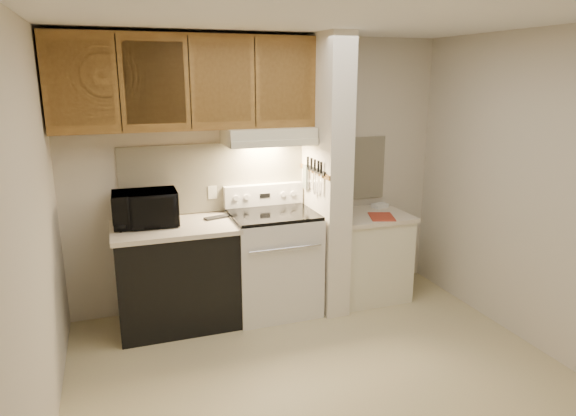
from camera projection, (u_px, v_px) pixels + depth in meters
name	position (u px, v px, depth m)	size (l,w,h in m)	color
floor	(321.00, 374.00, 3.80)	(3.60, 3.60, 0.00)	#C6B789
ceiling	(328.00, 16.00, 3.17)	(3.60, 3.60, 0.00)	white
wall_back	(262.00, 173.00, 4.85)	(3.60, 0.02, 2.50)	beige
wall_left	(32.00, 238.00, 2.91)	(0.02, 3.00, 2.50)	beige
wall_right	(533.00, 192.00, 4.06)	(0.02, 3.00, 2.50)	beige
backsplash	(262.00, 175.00, 4.84)	(2.60, 0.02, 0.63)	#F7ECC5
range_body	(273.00, 263.00, 4.74)	(0.76, 0.65, 0.92)	silver
oven_window	(284.00, 271.00, 4.44)	(0.50, 0.01, 0.30)	black
oven_handle	(286.00, 249.00, 4.35)	(0.02, 0.02, 0.65)	silver
cooktop	(273.00, 214.00, 4.62)	(0.74, 0.64, 0.03)	black
range_backguard	(264.00, 195.00, 4.85)	(0.76, 0.08, 0.20)	silver
range_display	(265.00, 196.00, 4.81)	(0.10, 0.01, 0.04)	black
range_knob_left_outer	(236.00, 198.00, 4.72)	(0.05, 0.05, 0.02)	silver
range_knob_left_inner	(246.00, 197.00, 4.75)	(0.05, 0.05, 0.02)	silver
range_knob_right_inner	(283.00, 194.00, 4.86)	(0.05, 0.05, 0.02)	silver
range_knob_right_outer	(293.00, 193.00, 4.90)	(0.05, 0.05, 0.02)	silver
dishwasher_front	(177.00, 278.00, 4.47)	(1.00, 0.63, 0.87)	black
left_countertop	(174.00, 228.00, 4.36)	(1.04, 0.67, 0.04)	beige
spoon_rest	(218.00, 217.00, 4.57)	(0.25, 0.08, 0.02)	black
teal_jar	(129.00, 217.00, 4.43)	(0.08, 0.08, 0.09)	#295D52
outlet	(213.00, 192.00, 4.71)	(0.08, 0.01, 0.12)	silver
microwave	(145.00, 208.00, 4.32)	(0.53, 0.36, 0.29)	black
partition_pillar	(326.00, 176.00, 4.70)	(0.22, 0.70, 2.50)	silver
pillar_trim	(314.00, 171.00, 4.65)	(0.01, 0.70, 0.04)	brown
knife_strip	(316.00, 170.00, 4.59)	(0.02, 0.42, 0.04)	black
knife_blade_a	(321.00, 185.00, 4.47)	(0.01, 0.04, 0.16)	silver
knife_handle_a	(321.00, 168.00, 4.44)	(0.02, 0.02, 0.10)	black
knife_blade_b	(317.00, 184.00, 4.55)	(0.01, 0.04, 0.18)	silver
knife_handle_b	(318.00, 166.00, 4.50)	(0.02, 0.02, 0.10)	black
knife_blade_c	(315.00, 184.00, 4.61)	(0.01, 0.04, 0.20)	silver
knife_handle_c	(315.00, 165.00, 4.57)	(0.02, 0.02, 0.10)	black
knife_blade_d	(311.00, 179.00, 4.69)	(0.01, 0.04, 0.16)	silver
knife_handle_d	(312.00, 163.00, 4.64)	(0.02, 0.02, 0.10)	black
knife_blade_e	(308.00, 179.00, 4.76)	(0.01, 0.04, 0.18)	silver
knife_handle_e	(308.00, 162.00, 4.73)	(0.02, 0.02, 0.10)	black
oven_mitt	(306.00, 177.00, 4.82)	(0.03, 0.09, 0.22)	slate
right_cab_base	(367.00, 257.00, 5.06)	(0.70, 0.60, 0.81)	silver
right_countertop	(369.00, 216.00, 4.95)	(0.74, 0.64, 0.04)	beige
red_folder	(382.00, 217.00, 4.82)	(0.22, 0.30, 0.01)	#AA3724
white_box	(380.00, 206.00, 5.17)	(0.15, 0.10, 0.04)	white
range_hood	(268.00, 136.00, 4.56)	(0.78, 0.44, 0.15)	silver
hood_lip	(275.00, 143.00, 4.38)	(0.78, 0.04, 0.06)	silver
upper_cabinets	(187.00, 83.00, 4.26)	(2.18, 0.33, 0.77)	brown
cab_door_a	(80.00, 83.00, 3.85)	(0.46, 0.01, 0.63)	brown
cab_gap_a	(118.00, 83.00, 3.94)	(0.01, 0.01, 0.73)	black
cab_door_b	(155.00, 83.00, 4.03)	(0.46, 0.01, 0.63)	brown
cab_gap_b	(190.00, 83.00, 4.11)	(0.01, 0.01, 0.73)	black
cab_door_c	(223.00, 83.00, 4.20)	(0.46, 0.01, 0.63)	brown
cab_gap_c	(255.00, 83.00, 4.29)	(0.01, 0.01, 0.73)	black
cab_door_d	(286.00, 82.00, 4.38)	(0.46, 0.01, 0.63)	brown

